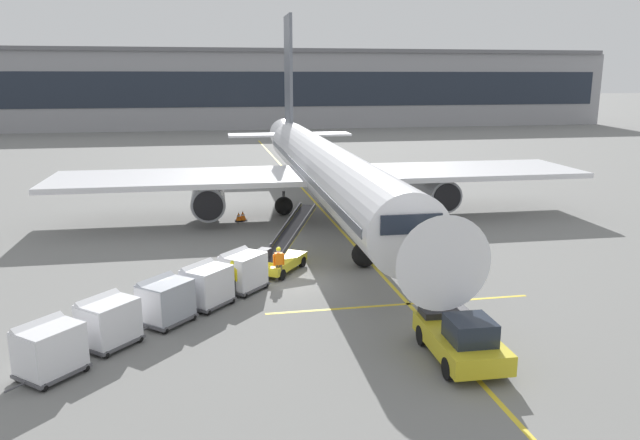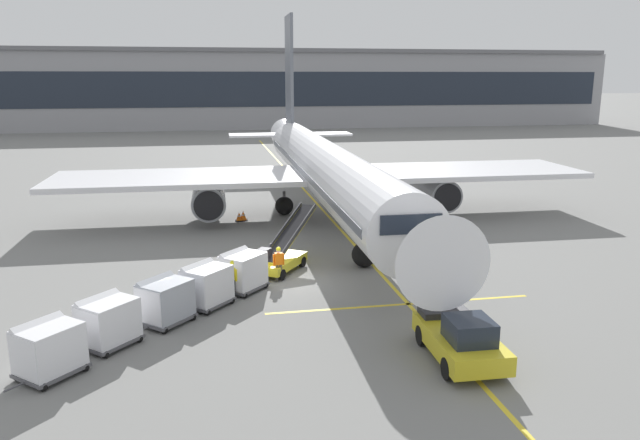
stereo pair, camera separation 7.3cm
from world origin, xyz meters
TOP-DOWN VIEW (x-y plane):
  - ground_plane at (0.00, 0.00)m, footprint 600.00×600.00m
  - parked_airplane at (4.42, 13.85)m, footprint 37.30×47.09m
  - belt_loader at (-0.13, 1.88)m, footprint 4.05×5.09m
  - baggage_cart_lead at (-2.32, -0.88)m, footprint 2.53×2.56m
  - baggage_cart_second at (-3.99, -2.62)m, footprint 2.53×2.56m
  - baggage_cart_third at (-5.66, -4.26)m, footprint 2.53×2.56m
  - baggage_cart_fourth at (-7.63, -6.08)m, footprint 2.53×2.56m
  - baggage_cart_fifth at (-9.22, -8.18)m, footprint 2.53×2.56m
  - pushback_tug at (4.78, -9.64)m, footprint 2.21×4.45m
  - ground_crew_by_loader at (-0.48, 0.14)m, footprint 0.57×0.29m
  - ground_crew_by_carts at (-2.79, -1.71)m, footprint 0.41×0.49m
  - safety_cone_engine_keepout at (-1.34, 13.58)m, footprint 0.60×0.60m
  - safety_cone_wingtip at (-1.63, 13.50)m, footprint 0.54×0.54m
  - apron_guidance_line_lead_in at (4.76, 12.93)m, footprint 0.20×110.00m
  - apron_guidance_line_stop_bar at (4.41, -4.02)m, footprint 12.00×0.20m
  - terminal_building at (4.84, 97.67)m, footprint 144.70×20.49m

SIDE VIEW (x-z plane):
  - ground_plane at x=0.00m, z-range 0.00..0.00m
  - apron_guidance_line_lead_in at x=4.76m, z-range 0.00..0.01m
  - apron_guidance_line_stop_bar at x=4.41m, z-range 0.00..0.01m
  - safety_cone_wingtip at x=-1.63m, z-range -0.01..0.61m
  - safety_cone_engine_keepout at x=-1.34m, z-range -0.01..0.67m
  - pushback_tug at x=4.78m, z-range -0.09..1.74m
  - belt_loader at x=-0.13m, z-range -0.62..2.34m
  - ground_crew_by_loader at x=-0.48m, z-range 0.13..1.87m
  - ground_crew_by_carts at x=-2.79m, z-range 0.13..1.87m
  - baggage_cart_lead at x=-2.32m, z-range 0.04..1.96m
  - baggage_cart_second at x=-3.99m, z-range 0.04..1.96m
  - baggage_cart_third at x=-5.66m, z-range 0.04..1.96m
  - baggage_cart_fourth at x=-7.63m, z-range 0.04..1.96m
  - baggage_cart_fifth at x=-9.22m, z-range 0.04..1.96m
  - parked_airplane at x=4.42m, z-range -4.29..11.29m
  - terminal_building at x=4.84m, z-range -0.05..14.77m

